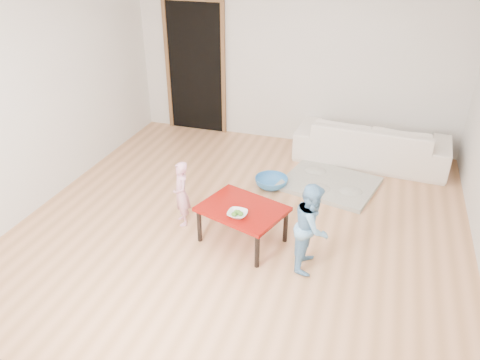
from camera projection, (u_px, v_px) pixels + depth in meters
The scene contains 13 objects.
floor at pixel (245, 221), 5.48m from camera, with size 5.00×5.00×0.01m, color tan.
back_wall at pixel (295, 59), 6.94m from camera, with size 5.00×0.02×2.60m, color silver.
left_wall at pixel (44, 93), 5.52m from camera, with size 0.02×5.00×2.60m, color silver.
doorway at pixel (196, 69), 7.49m from camera, with size 1.02×0.08×2.11m, color brown, non-canonical shape.
sofa at pixel (371, 142), 6.71m from camera, with size 2.12×0.83×0.62m, color white.
cushion at pixel (346, 132), 6.63m from camera, with size 0.40×0.36×0.11m, color orange.
red_table at pixel (242, 224), 5.03m from camera, with size 0.86×0.64×0.43m, color maroon, non-canonical shape.
bowl at pixel (237, 214), 4.77m from camera, with size 0.20×0.20×0.05m, color white.
broccoli at pixel (237, 214), 4.77m from camera, with size 0.12×0.12×0.06m, color #2D5919, non-canonical shape.
child_pink at pixel (181, 194), 5.27m from camera, with size 0.28×0.19×0.77m, color pink.
child_blue at pixel (312, 227), 4.55m from camera, with size 0.45×0.35×0.93m, color #5B97D4.
basin at pixel (271, 182), 6.16m from camera, with size 0.43×0.43×0.14m, color #327ABE.
blanket at pixel (330, 184), 6.21m from camera, with size 1.16×0.97×0.06m, color #BAB7A4, non-canonical shape.
Camera 1 is at (1.33, -4.38, 3.05)m, focal length 35.00 mm.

